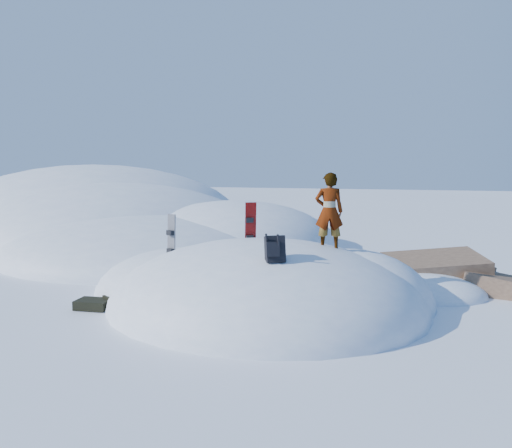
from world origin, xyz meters
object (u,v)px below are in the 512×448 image
(snowboard_red, at_px, (250,231))
(backpack, at_px, (275,249))
(snowboard_dark, at_px, (171,244))
(person, at_px, (329,211))

(snowboard_red, bearing_deg, backpack, -87.24)
(backpack, bearing_deg, snowboard_dark, 126.37)
(backpack, relative_size, person, 0.36)
(snowboard_dark, bearing_deg, person, 31.25)
(backpack, xyz_separation_m, person, (0.72, 1.75, 0.58))
(snowboard_red, distance_m, backpack, 2.19)
(backpack, height_order, person, person)
(snowboard_red, xyz_separation_m, snowboard_dark, (-1.74, -0.56, -0.30))
(snowboard_red, xyz_separation_m, backpack, (1.12, -1.89, -0.07))
(snowboard_red, height_order, snowboard_dark, snowboard_red)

